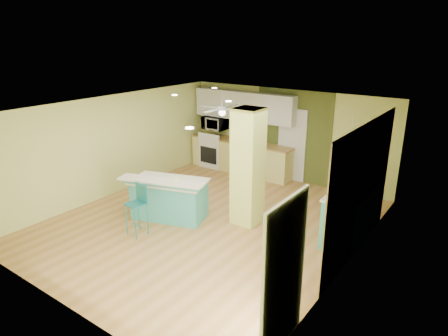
% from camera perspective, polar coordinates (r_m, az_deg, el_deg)
% --- Properties ---
extents(floor, '(6.00, 7.00, 0.01)m').
position_cam_1_polar(floor, '(8.79, -2.11, -7.75)').
color(floor, '#A5743A').
rests_on(floor, ground).
extents(ceiling, '(6.00, 7.00, 0.01)m').
position_cam_1_polar(ceiling, '(8.00, -2.33, 8.58)').
color(ceiling, white).
rests_on(ceiling, wall_back).
extents(wall_back, '(6.00, 0.01, 2.50)m').
position_cam_1_polar(wall_back, '(11.17, 8.91, 4.71)').
color(wall_back, '#C6CE6E').
rests_on(wall_back, floor).
extents(wall_front, '(6.00, 0.01, 2.50)m').
position_cam_1_polar(wall_front, '(6.15, -22.89, -8.50)').
color(wall_front, '#C6CE6E').
rests_on(wall_front, floor).
extents(wall_left, '(0.01, 7.00, 2.50)m').
position_cam_1_polar(wall_left, '(10.35, -15.49, 3.14)').
color(wall_left, '#C6CE6E').
rests_on(wall_left, floor).
extents(wall_right, '(0.01, 7.00, 2.50)m').
position_cam_1_polar(wall_right, '(6.99, 17.70, -4.59)').
color(wall_right, '#C6CE6E').
rests_on(wall_right, floor).
extents(wood_panel, '(0.02, 3.40, 2.50)m').
position_cam_1_polar(wood_panel, '(7.53, 19.05, -3.04)').
color(wood_panel, olive).
rests_on(wood_panel, floor).
extents(olive_accent, '(2.20, 0.02, 2.50)m').
position_cam_1_polar(olive_accent, '(11.07, 9.79, 4.53)').
color(olive_accent, '#495321').
rests_on(olive_accent, floor).
extents(interior_door, '(0.82, 0.05, 2.00)m').
position_cam_1_polar(interior_door, '(11.11, 9.66, 3.26)').
color(interior_door, silver).
rests_on(interior_door, floor).
extents(french_door, '(0.04, 1.08, 2.10)m').
position_cam_1_polar(french_door, '(5.19, 8.58, -14.98)').
color(french_door, silver).
rests_on(french_door, floor).
extents(column, '(0.55, 0.55, 2.50)m').
position_cam_1_polar(column, '(8.34, 3.43, 0.08)').
color(column, '#CDD663').
rests_on(column, floor).
extents(kitchen_run, '(3.25, 0.63, 0.94)m').
position_cam_1_polar(kitchen_run, '(11.75, 2.40, 1.68)').
color(kitchen_run, '#D4CA6F').
rests_on(kitchen_run, floor).
extents(stove, '(0.76, 0.66, 1.08)m').
position_cam_1_polar(stove, '(12.27, -1.34, 2.37)').
color(stove, silver).
rests_on(stove, floor).
extents(upper_cabinets, '(3.20, 0.34, 0.80)m').
position_cam_1_polar(upper_cabinets, '(11.50, 2.83, 8.88)').
color(upper_cabinets, silver).
rests_on(upper_cabinets, wall_back).
extents(microwave, '(0.70, 0.48, 0.39)m').
position_cam_1_polar(microwave, '(12.05, -1.34, 6.45)').
color(microwave, white).
rests_on(microwave, wall_back).
extents(ceiling_fan, '(1.41, 1.41, 0.61)m').
position_cam_1_polar(ceiling_fan, '(10.30, -0.26, 8.46)').
color(ceiling_fan, silver).
rests_on(ceiling_fan, ceiling).
extents(pendant_lamp, '(0.14, 0.14, 0.69)m').
position_cam_1_polar(pendant_lamp, '(7.57, 17.46, 2.30)').
color(pendant_lamp, silver).
rests_on(pendant_lamp, ceiling).
extents(wall_decor, '(0.03, 0.90, 0.70)m').
position_cam_1_polar(wall_decor, '(7.62, 19.57, -0.44)').
color(wall_decor, brown).
rests_on(wall_decor, wood_panel).
extents(peninsula, '(1.98, 1.48, 1.00)m').
position_cam_1_polar(peninsula, '(8.90, -7.84, -4.26)').
color(peninsula, teal).
rests_on(peninsula, floor).
extents(bar_stool, '(0.39, 0.39, 1.06)m').
position_cam_1_polar(bar_stool, '(8.20, -12.12, -4.69)').
color(bar_stool, teal).
rests_on(bar_stool, floor).
extents(side_counter, '(0.68, 1.60, 1.03)m').
position_cam_1_polar(side_counter, '(8.30, 17.58, -6.37)').
color(side_counter, teal).
rests_on(side_counter, floor).
extents(fruit_bowl, '(0.29, 0.29, 0.06)m').
position_cam_1_polar(fruit_bowl, '(11.30, 4.43, 3.58)').
color(fruit_bowl, '#332315').
rests_on(fruit_bowl, kitchen_run).
extents(canister, '(0.17, 0.17, 0.15)m').
position_cam_1_polar(canister, '(8.45, -6.81, -1.96)').
color(canister, yellow).
rests_on(canister, peninsula).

